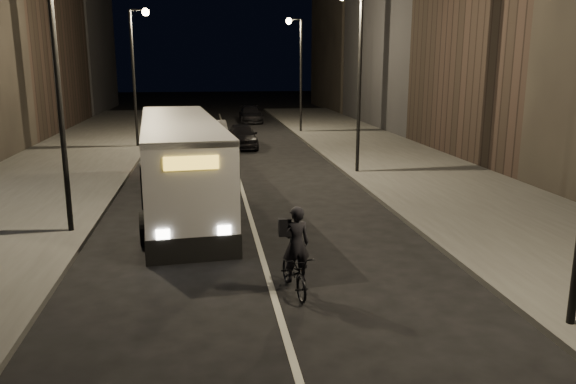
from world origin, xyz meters
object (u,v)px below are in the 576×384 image
object	(u,v)px
streetlight_left_far	(137,59)
streetlight_left_near	(65,56)
streetlight_right_mid	(354,58)
car_near	(242,136)
car_mid	(215,129)
streetlight_right_far	(297,60)
city_bus	(180,160)
cyclist_on_bicycle	(295,264)
car_far	(251,114)

from	to	relation	value
streetlight_left_far	streetlight_left_near	bearing A→B (deg)	-90.00
streetlight_right_mid	car_near	bearing A→B (deg)	115.98
streetlight_right_mid	streetlight_left_near	size ratio (longest dim) A/B	1.00
car_near	car_mid	distance (m)	4.71
streetlight_right_far	city_bus	xyz separation A→B (m)	(-7.68, -21.08, -3.61)
cyclist_on_bicycle	streetlight_right_mid	bearing A→B (deg)	62.70
streetlight_left_near	car_near	size ratio (longest dim) A/B	1.85
streetlight_right_far	streetlight_left_far	distance (m)	12.24
streetlight_right_far	car_mid	distance (m)	8.05
city_bus	car_mid	bearing A→B (deg)	80.01
streetlight_right_mid	car_far	size ratio (longest dim) A/B	1.68
city_bus	streetlight_right_far	bearing A→B (deg)	64.70
streetlight_left_far	city_bus	bearing A→B (deg)	-78.82
city_bus	cyclist_on_bicycle	size ratio (longest dim) A/B	5.77
streetlight_right_mid	car_mid	distance (m)	15.76
streetlight_left_near	car_mid	size ratio (longest dim) A/B	2.02
car_mid	streetlight_left_far	bearing A→B (deg)	35.24
city_bus	car_far	world-z (taller)	city_bus
streetlight_left_near	car_far	bearing A→B (deg)	76.33
streetlight_right_mid	car_far	xyz separation A→B (m)	(-2.78, 24.44, -4.66)
streetlight_left_near	cyclist_on_bicycle	world-z (taller)	streetlight_left_near
streetlight_left_far	car_mid	bearing A→B (deg)	39.50
city_bus	car_mid	distance (m)	18.91
car_mid	city_bus	bearing A→B (deg)	81.03
streetlight_left_far	cyclist_on_bicycle	bearing A→B (deg)	-76.01
streetlight_left_near	car_mid	bearing A→B (deg)	78.22
streetlight_left_near	streetlight_left_far	bearing A→B (deg)	90.00
city_bus	car_far	bearing A→B (deg)	75.28
car_near	car_far	xyz separation A→B (m)	(1.76, 15.14, -0.05)
streetlight_left_far	city_bus	xyz separation A→B (m)	(2.98, -15.08, -3.61)
streetlight_left_far	car_near	size ratio (longest dim) A/B	1.85
streetlight_right_mid	streetlight_right_far	distance (m)	16.00
streetlight_left_near	car_far	distance (m)	33.71
car_far	streetlight_left_near	bearing A→B (deg)	-102.94
cyclist_on_bicycle	car_near	size ratio (longest dim) A/B	0.48
city_bus	car_mid	world-z (taller)	city_bus
streetlight_left_far	city_bus	size ratio (longest dim) A/B	0.67
streetlight_right_mid	car_mid	size ratio (longest dim) A/B	2.02
cyclist_on_bicycle	car_near	bearing A→B (deg)	81.78
streetlight_right_mid	car_mid	world-z (taller)	streetlight_right_mid
streetlight_left_near	city_bus	xyz separation A→B (m)	(2.98, 2.92, -3.61)
car_mid	streetlight_right_mid	bearing A→B (deg)	109.80
city_bus	cyclist_on_bicycle	world-z (taller)	city_bus
cyclist_on_bicycle	streetlight_left_near	bearing A→B (deg)	129.77
city_bus	car_near	xyz separation A→B (m)	(3.15, 14.38, -1.01)
streetlight_right_far	streetlight_left_near	size ratio (longest dim) A/B	1.00
streetlight_left_near	car_near	world-z (taller)	streetlight_left_near
car_far	streetlight_right_mid	bearing A→B (deg)	-82.80
cyclist_on_bicycle	car_far	size ratio (longest dim) A/B	0.44
streetlight_right_mid	cyclist_on_bicycle	world-z (taller)	streetlight_right_mid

